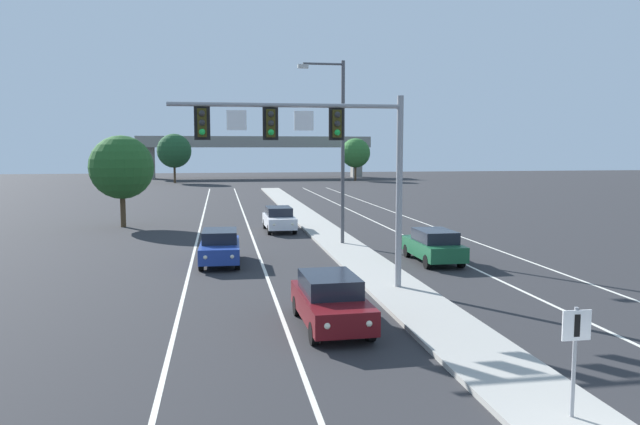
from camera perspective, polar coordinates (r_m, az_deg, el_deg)
name	(u,v)px	position (r m, az deg, el deg)	size (l,w,h in m)	color
median_island	(371,268)	(27.05, 4.87, -5.30)	(2.40, 110.00, 0.15)	#9E9B93
lane_stripe_oncoming_center	(256,248)	(33.18, -6.06, -3.32)	(0.14, 100.00, 0.01)	silver
lane_stripe_receding_center	(421,243)	(35.00, 9.51, -2.88)	(0.14, 100.00, 0.01)	silver
edge_stripe_left	(195,249)	(33.16, -11.77, -3.42)	(0.14, 100.00, 0.01)	silver
edge_stripe_right	(475,242)	(36.20, 14.46, -2.70)	(0.14, 100.00, 0.01)	silver
overhead_signal_mast	(320,145)	(22.07, -0.04, 6.43)	(8.56, 0.44, 7.20)	gray
median_sign_post	(575,346)	(12.93, 23.02, -11.55)	(0.60, 0.10, 2.20)	gray
street_lamp_median	(339,141)	(33.25, 1.80, 6.75)	(2.58, 0.28, 10.00)	#4C4C51
car_oncoming_darkred	(331,300)	(18.41, 1.01, -8.33)	(1.93, 4.51, 1.58)	#5B0F14
car_oncoming_blue	(220,246)	(28.70, -9.47, -3.19)	(1.90, 4.50, 1.58)	navy
car_oncoming_white	(279,219)	(39.59, -3.90, -0.59)	(1.89, 4.50, 1.58)	silver
car_receding_green	(433,245)	(29.14, 10.70, -3.08)	(1.83, 4.47, 1.58)	#195633
overpass_bridge	(256,147)	(112.76, -6.12, 6.22)	(42.40, 6.40, 7.65)	gray
tree_far_left_c	(122,167)	(43.54, -18.28, 4.08)	(4.36, 4.36, 6.31)	#4C3823
tree_far_right_b	(356,153)	(102.37, 3.39, 5.65)	(4.96, 4.96, 7.17)	#4C3823
tree_far_left_b	(174,151)	(97.79, -13.65, 5.70)	(5.37, 5.37, 7.76)	#4C3823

